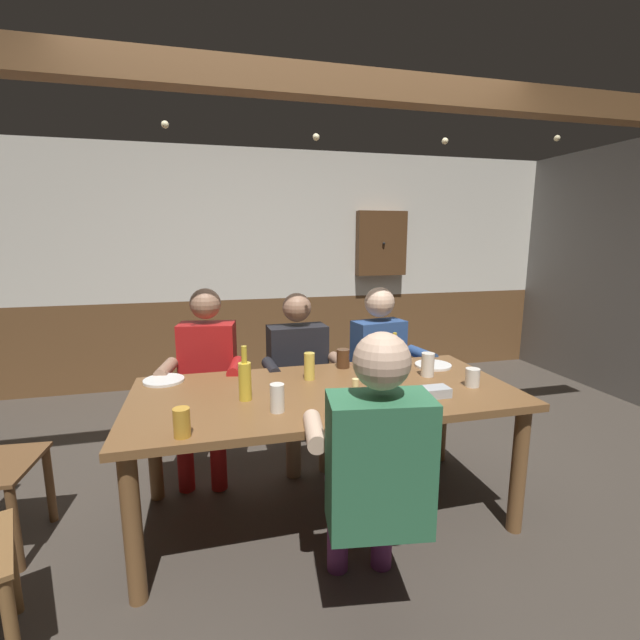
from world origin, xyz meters
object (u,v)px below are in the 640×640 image
Objects in this scene: plate_1 at (164,380)px; wall_dart_cabinet at (381,243)px; plate_0 at (433,365)px; condiment_caddy at (436,392)px; person_0 at (206,373)px; bottle_0 at (245,379)px; person_1 at (300,369)px; pint_glass_2 at (343,358)px; pint_glass_4 at (472,377)px; person_3 at (375,465)px; pint_glass_6 at (363,405)px; dining_table at (325,405)px; table_candle at (355,386)px; person_2 at (384,362)px; pint_glass_3 at (277,398)px; pint_glass_0 at (309,366)px; pint_glass_5 at (182,423)px; pint_glass_1 at (428,365)px; bottle_1 at (394,361)px.

wall_dart_cabinet is at bearing 43.50° from plate_1.
condiment_caddy is at bearing -117.33° from plate_0.
person_0 is 0.79m from bottle_0.
person_0 is 0.64m from person_1.
wall_dart_cabinet is (1.92, 1.71, 0.82)m from person_0.
condiment_caddy is at bearing -11.42° from bottle_0.
pint_glass_2 is at bearing 169.17° from person_0.
pint_glass_4 is at bearing -41.20° from pint_glass_2.
person_3 is 9.46× the size of pint_glass_6.
table_candle reaches higher than dining_table.
person_1 is at bearing -11.00° from person_2.
person_3 is 8.80× the size of condiment_caddy.
bottle_0 is 0.24m from pint_glass_3.
table_candle is (0.14, -0.80, 0.13)m from person_1.
pint_glass_2 is (0.26, 0.18, -0.02)m from pint_glass_0.
wall_dart_cabinet is at bearing 54.39° from pint_glass_5.
pint_glass_5 is (-1.38, -0.48, -0.01)m from pint_glass_1.
bottle_1 is 2.04× the size of pint_glass_3.
pint_glass_5 reaches higher than plate_0.
pint_glass_0 is at bearing 102.86° from dining_table.
person_2 is 1.72× the size of wall_dart_cabinet.
pint_glass_0 is (-0.48, 0.12, -0.03)m from bottle_1.
bottle_0 reaches higher than plate_0.
person_3 is 9.88× the size of pint_glass_5.
bottle_1 is at bearing -153.70° from plate_0.
bottle_1 is at bearing 121.89° from person_1.
person_0 is 1.00× the size of person_3.
plate_0 is (0.15, -0.44, 0.09)m from person_2.
bottle_0 is at bearing -148.79° from pint_glass_0.
person_2 reaches higher than condiment_caddy.
condiment_caddy is 0.99× the size of pint_glass_1.
pint_glass_5 is 3.52m from wall_dart_cabinet.
person_2 is at bearing 12.27° from plate_1.
condiment_caddy is 0.50× the size of bottle_1.
person_2 is 4.25× the size of bottle_0.
pint_glass_5 is at bearing -125.61° from wall_dart_cabinet.
person_2 is 7.55× the size of pint_glass_0.
wall_dart_cabinet is (1.59, 2.64, 0.68)m from pint_glass_3.
pint_glass_5 is at bearing -160.29° from table_candle.
bottle_0 is (-0.58, 0.05, 0.07)m from table_candle.
person_0 is 1.50m from condiment_caddy.
plate_1 is 1.76× the size of pint_glass_6.
pint_glass_2 is at bearing 138.80° from pint_glass_4.
pint_glass_1 is at bearing 69.17° from condiment_caddy.
pint_glass_6 is at bearing 53.19° from person_2.
plate_0 is at bearing 93.27° from pint_glass_4.
pint_glass_4 is 0.78× the size of pint_glass_6.
condiment_caddy is 0.29m from pint_glass_4.
pint_glass_1 reaches higher than condiment_caddy.
bottle_0 is at bearing -172.12° from bottle_1.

